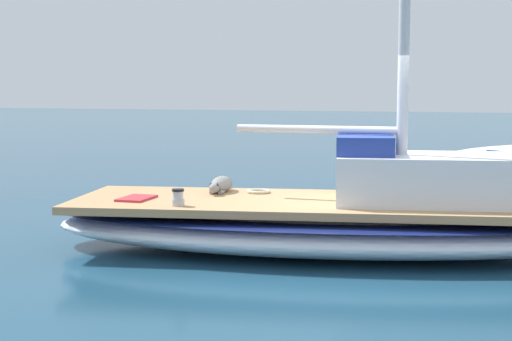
{
  "coord_description": "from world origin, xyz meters",
  "views": [
    {
      "loc": [
        9.39,
        2.18,
        2.09
      ],
      "look_at": [
        0.0,
        -1.0,
        1.01
      ],
      "focal_mm": 52.95,
      "sensor_mm": 36.0,
      "label": 1
    }
  ],
  "objects": [
    {
      "name": "ground_plane",
      "position": [
        0.0,
        0.0,
        0.0
      ],
      "size": [
        120.0,
        120.0,
        0.0
      ],
      "primitive_type": "plane",
      "color": "navy"
    },
    {
      "name": "sailboat_main",
      "position": [
        0.0,
        0.0,
        0.34
      ],
      "size": [
        3.84,
        7.58,
        0.66
      ],
      "color": "white",
      "rests_on": "ground"
    },
    {
      "name": "cabin_house",
      "position": [
        -0.23,
        1.09,
        1.01
      ],
      "size": [
        1.79,
        2.45,
        0.84
      ],
      "color": "silver",
      "rests_on": "sailboat_main"
    },
    {
      "name": "dog_grey",
      "position": [
        -0.25,
        -1.6,
        0.77
      ],
      "size": [
        0.95,
        0.31,
        0.22
      ],
      "color": "gray",
      "rests_on": "sailboat_main"
    },
    {
      "name": "deck_winch",
      "position": [
        1.05,
        -1.65,
        0.76
      ],
      "size": [
        0.16,
        0.16,
        0.21
      ],
      "color": "#B7B7BC",
      "rests_on": "sailboat_main"
    },
    {
      "name": "coiled_rope",
      "position": [
        -0.36,
        -1.08,
        0.68
      ],
      "size": [
        0.32,
        0.32,
        0.04
      ],
      "primitive_type": "torus",
      "color": "beige",
      "rests_on": "sailboat_main"
    },
    {
      "name": "deck_towel",
      "position": [
        0.73,
        -2.39,
        0.68
      ],
      "size": [
        0.57,
        0.38,
        0.03
      ],
      "primitive_type": "cube",
      "rotation": [
        0.0,
        0.0,
        0.03
      ],
      "color": "#C6333D",
      "rests_on": "sailboat_main"
    }
  ]
}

